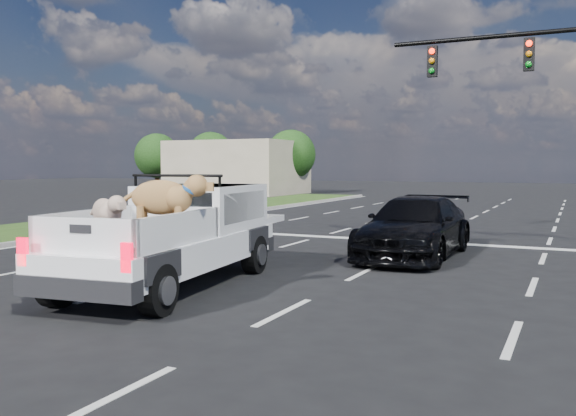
# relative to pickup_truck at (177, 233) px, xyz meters

# --- Properties ---
(ground) EXTENTS (160.00, 160.00, 0.00)m
(ground) POSITION_rel_pickup_truck_xyz_m (1.14, -1.11, -1.05)
(ground) COLOR black
(ground) RESTS_ON ground
(road_markings) EXTENTS (17.75, 60.00, 0.01)m
(road_markings) POSITION_rel_pickup_truck_xyz_m (1.14, 5.45, -1.04)
(road_markings) COLOR silver
(road_markings) RESTS_ON ground
(grass_median_left) EXTENTS (5.00, 60.00, 0.10)m
(grass_median_left) POSITION_rel_pickup_truck_xyz_m (-10.36, 4.89, -1.00)
(grass_median_left) COLOR #254214
(grass_median_left) RESTS_ON ground
(curb_left) EXTENTS (0.15, 60.00, 0.14)m
(curb_left) POSITION_rel_pickup_truck_xyz_m (-7.91, 4.89, -0.98)
(curb_left) COLOR #9C968F
(curb_left) RESTS_ON ground
(building_left) EXTENTS (10.00, 8.00, 4.40)m
(building_left) POSITION_rel_pickup_truck_xyz_m (-18.86, 34.89, 1.15)
(building_left) COLOR beige
(building_left) RESTS_ON ground
(tree_far_a) EXTENTS (4.20, 4.20, 5.40)m
(tree_far_a) POSITION_rel_pickup_truck_xyz_m (-28.86, 36.89, 2.24)
(tree_far_a) COLOR #332114
(tree_far_a) RESTS_ON ground
(tree_far_b) EXTENTS (4.20, 4.20, 5.40)m
(tree_far_b) POSITION_rel_pickup_truck_xyz_m (-22.86, 36.89, 2.24)
(tree_far_b) COLOR #332114
(tree_far_b) RESTS_ON ground
(tree_far_c) EXTENTS (4.20, 4.20, 5.40)m
(tree_far_c) POSITION_rel_pickup_truck_xyz_m (-14.86, 36.89, 2.24)
(tree_far_c) COLOR #332114
(tree_far_c) RESTS_ON ground
(pickup_truck) EXTENTS (2.80, 6.09, 2.21)m
(pickup_truck) POSITION_rel_pickup_truck_xyz_m (0.00, 0.00, 0.00)
(pickup_truck) COLOR black
(pickup_truck) RESTS_ON ground
(silver_sedan) EXTENTS (1.74, 4.15, 1.40)m
(silver_sedan) POSITION_rel_pickup_truck_xyz_m (-2.78, 2.45, -0.34)
(silver_sedan) COLOR silver
(silver_sedan) RESTS_ON ground
(black_coupe) EXTENTS (2.24, 5.39, 1.56)m
(black_coupe) POSITION_rel_pickup_truck_xyz_m (3.34, 5.79, -0.27)
(black_coupe) COLOR black
(black_coupe) RESTS_ON ground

